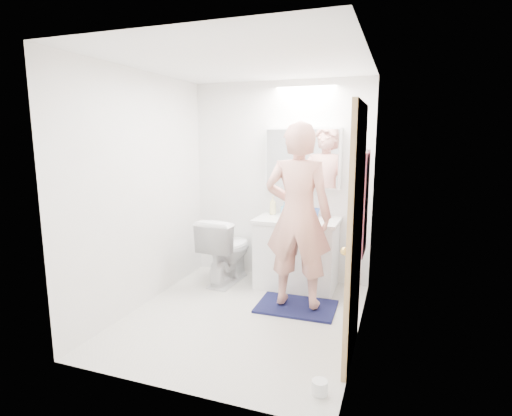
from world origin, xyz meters
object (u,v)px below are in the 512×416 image
at_px(toilet, 227,249).
at_px(toilet_paper_roll, 320,387).
at_px(vanity_cabinet, 297,255).
at_px(person, 298,216).
at_px(medicine_cabinet, 303,158).
at_px(toothbrush_cup, 315,213).
at_px(soap_bottle_a, 273,205).
at_px(soap_bottle_b, 284,208).

distance_m(toilet, toilet_paper_roll, 2.35).
distance_m(vanity_cabinet, person, 0.83).
relative_size(vanity_cabinet, toilet_paper_roll, 8.18).
bearing_deg(toilet, vanity_cabinet, -168.88).
bearing_deg(medicine_cabinet, person, -79.51).
xyz_separation_m(toilet, toothbrush_cup, (1.01, 0.28, 0.47)).
relative_size(soap_bottle_a, soap_bottle_b, 1.45).
bearing_deg(toilet, medicine_cabinet, -155.59).
distance_m(person, toilet_paper_roll, 1.69).
relative_size(vanity_cabinet, toilet, 1.12).
relative_size(vanity_cabinet, soap_bottle_a, 4.11).
height_order(toilet, toilet_paper_roll, toilet).
height_order(soap_bottle_b, toilet_paper_roll, soap_bottle_b).
height_order(medicine_cabinet, toilet, medicine_cabinet).
bearing_deg(toilet_paper_roll, soap_bottle_b, 112.24).
relative_size(medicine_cabinet, soap_bottle_a, 4.01).
bearing_deg(soap_bottle_a, soap_bottle_b, 12.34).
height_order(soap_bottle_b, toothbrush_cup, soap_bottle_b).
bearing_deg(medicine_cabinet, toilet_paper_roll, -73.07).
bearing_deg(toothbrush_cup, vanity_cabinet, -136.88).
height_order(person, soap_bottle_a, person).
xyz_separation_m(person, soap_bottle_b, (-0.35, 0.76, -0.08)).
bearing_deg(toilet_paper_roll, toothbrush_cup, 102.97).
xyz_separation_m(soap_bottle_a, toothbrush_cup, (0.51, 0.01, -0.06)).
bearing_deg(toothbrush_cup, soap_bottle_a, -178.89).
relative_size(medicine_cabinet, toilet, 1.09).
height_order(vanity_cabinet, medicine_cabinet, medicine_cabinet).
distance_m(person, soap_bottle_b, 0.84).
height_order(vanity_cabinet, soap_bottle_a, soap_bottle_a).
distance_m(toothbrush_cup, toilet_paper_roll, 2.27).
xyz_separation_m(vanity_cabinet, medicine_cabinet, (0.00, 0.21, 1.11)).
relative_size(medicine_cabinet, toilet_paper_roll, 8.00).
xyz_separation_m(vanity_cabinet, toilet, (-0.84, -0.11, 0.01)).
distance_m(person, toothbrush_cup, 0.75).
height_order(person, toilet_paper_roll, person).
xyz_separation_m(person, soap_bottle_a, (-0.49, 0.73, -0.04)).
xyz_separation_m(toilet, soap_bottle_a, (0.50, 0.27, 0.53)).
relative_size(toothbrush_cup, toilet_paper_roll, 1.01).
bearing_deg(toilet, soap_bottle_b, -151.73).
relative_size(toilet, person, 0.44).
bearing_deg(soap_bottle_b, vanity_cabinet, -41.17).
relative_size(medicine_cabinet, toothbrush_cup, 7.94).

